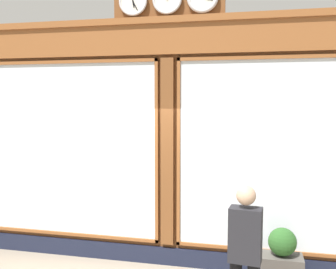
# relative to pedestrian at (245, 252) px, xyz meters

# --- Properties ---
(shop_facade) EXTENTS (6.59, 0.42, 4.47)m
(shop_facade) POSITION_rel_pedestrian_xyz_m (1.25, -1.68, 1.03)
(shop_facade) COLOR brown
(shop_facade) RESTS_ON ground_plane
(pedestrian) EXTENTS (0.38, 0.26, 1.69)m
(pedestrian) POSITION_rel_pedestrian_xyz_m (0.00, 0.00, 0.00)
(pedestrian) COLOR black
(pedestrian) RESTS_ON ground_plane
(planter_shrub) EXTENTS (0.38, 0.38, 0.38)m
(planter_shrub) POSITION_rel_pedestrian_xyz_m (-0.47, -1.03, -0.22)
(planter_shrub) COLOR #285623
(planter_shrub) RESTS_ON planter_box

